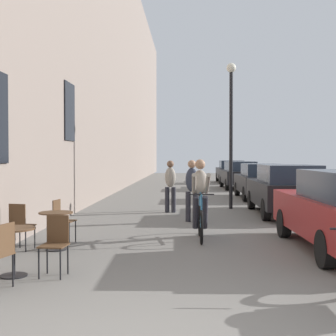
# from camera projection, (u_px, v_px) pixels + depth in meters

# --- Properties ---
(building_facade_left) EXTENTS (0.54, 68.00, 13.38)m
(building_facade_left) POSITION_uv_depth(u_px,v_px,m) (91.00, 30.00, 18.00)
(building_facade_left) COLOR gray
(building_facade_left) RESTS_ON ground_plane
(cafe_table_near) EXTENTS (0.64, 0.64, 0.72)m
(cafe_table_near) POSITION_uv_depth(u_px,v_px,m) (13.00, 241.00, 6.86)
(cafe_table_near) COLOR black
(cafe_table_near) RESTS_ON ground_plane
(cafe_chair_near_toward_street) EXTENTS (0.46, 0.46, 0.89)m
(cafe_chair_near_toward_street) POSITION_uv_depth(u_px,v_px,m) (0.00, 251.00, 6.18)
(cafe_chair_near_toward_street) COLOR black
(cafe_chair_near_toward_street) RESTS_ON ground_plane
(cafe_chair_near_toward_wall) EXTENTS (0.41, 0.41, 0.89)m
(cafe_chair_near_toward_wall) POSITION_uv_depth(u_px,v_px,m) (55.00, 241.00, 6.91)
(cafe_chair_near_toward_wall) COLOR black
(cafe_chair_near_toward_wall) RESTS_ON ground_plane
(cafe_table_mid) EXTENTS (0.64, 0.64, 0.72)m
(cafe_table_mid) POSITION_uv_depth(u_px,v_px,m) (56.00, 223.00, 8.78)
(cafe_table_mid) COLOR black
(cafe_table_mid) RESTS_ON ground_plane
(cafe_chair_mid_toward_street) EXTENTS (0.45, 0.45, 0.89)m
(cafe_chair_mid_toward_street) POSITION_uv_depth(u_px,v_px,m) (20.00, 223.00, 8.73)
(cafe_chair_mid_toward_street) COLOR black
(cafe_chair_mid_toward_street) RESTS_ON ground_plane
(cafe_chair_mid_toward_wall) EXTENTS (0.44, 0.44, 0.89)m
(cafe_chair_mid_toward_wall) POSITION_uv_depth(u_px,v_px,m) (61.00, 218.00, 9.44)
(cafe_chair_mid_toward_wall) COLOR black
(cafe_chair_mid_toward_wall) RESTS_ON ground_plane
(cyclist_on_bicycle) EXTENTS (0.52, 1.76, 1.74)m
(cyclist_on_bicycle) POSITION_uv_depth(u_px,v_px,m) (200.00, 201.00, 10.03)
(cyclist_on_bicycle) COLOR black
(cyclist_on_bicycle) RESTS_ON ground_plane
(pedestrian_near) EXTENTS (0.37, 0.29, 1.67)m
(pedestrian_near) POSITION_uv_depth(u_px,v_px,m) (192.00, 187.00, 12.54)
(pedestrian_near) COLOR #26262D
(pedestrian_near) RESTS_ON ground_plane
(pedestrian_mid) EXTENTS (0.34, 0.25, 1.64)m
(pedestrian_mid) POSITION_uv_depth(u_px,v_px,m) (170.00, 183.00, 14.61)
(pedestrian_mid) COLOR #26262D
(pedestrian_mid) RESTS_ON ground_plane
(street_lamp) EXTENTS (0.32, 0.32, 4.90)m
(street_lamp) POSITION_uv_depth(u_px,v_px,m) (231.00, 117.00, 15.59)
(street_lamp) COLOR black
(street_lamp) RESTS_ON ground_plane
(parked_car_second) EXTENTS (1.83, 4.29, 1.52)m
(parked_car_second) POSITION_uv_depth(u_px,v_px,m) (286.00, 189.00, 13.97)
(parked_car_second) COLOR black
(parked_car_second) RESTS_ON ground_plane
(parked_car_third) EXTENTS (1.78, 4.14, 1.47)m
(parked_car_third) POSITION_uv_depth(u_px,v_px,m) (260.00, 181.00, 19.22)
(parked_car_third) COLOR black
(parked_car_third) RESTS_ON ground_plane
(parked_car_fourth) EXTENTS (1.87, 4.23, 1.49)m
(parked_car_fourth) POSITION_uv_depth(u_px,v_px,m) (239.00, 175.00, 25.15)
(parked_car_fourth) COLOR black
(parked_car_fourth) RESTS_ON ground_plane
(parked_car_fifth) EXTENTS (1.77, 4.16, 1.48)m
(parked_car_fifth) POSITION_uv_depth(u_px,v_px,m) (231.00, 171.00, 30.84)
(parked_car_fifth) COLOR black
(parked_car_fifth) RESTS_ON ground_plane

